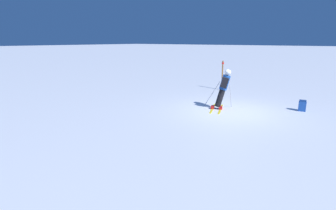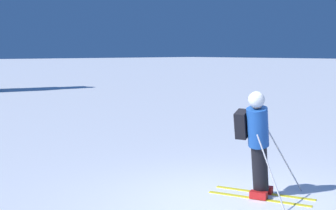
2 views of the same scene
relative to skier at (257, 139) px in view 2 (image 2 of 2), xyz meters
name	(u,v)px [view 2 (image 2 of 2)]	position (x,y,z in m)	size (l,w,h in m)	color
ground_plane	(238,204)	(-0.38, 0.07, -1.03)	(300.00, 300.00, 0.00)	white
skier	(257,139)	(0.00, 0.00, 0.00)	(1.39, 1.80, 1.86)	yellow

